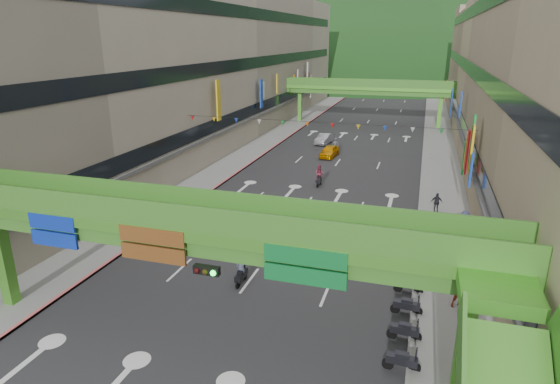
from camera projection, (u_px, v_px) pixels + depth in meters
road_slab at (352, 144)px, 61.41m from camera, size 18.00×140.00×0.02m
sidewalk_left at (272, 138)px, 64.46m from camera, size 4.00×140.00×0.15m
sidewalk_right at (439, 149)px, 58.32m from camera, size 4.00×140.00×0.15m
curb_left at (285, 139)px, 63.92m from camera, size 0.20×140.00×0.18m
curb_right at (424, 148)px, 58.84m from camera, size 0.20×140.00×0.18m
building_row_left at (216, 67)px, 63.72m from camera, size 12.80×95.00×19.00m
building_row_right at (521, 73)px, 53.15m from camera, size 12.80×95.00×19.00m
overpass_near at (211, 248)px, 19.03m from camera, size 28.00×12.27×7.10m
overpass_far at (368, 90)px, 73.32m from camera, size 28.00×2.20×7.10m
hill_left at (357, 77)px, 165.39m from camera, size 168.00×140.00×112.00m
hill_right at (474, 75)px, 172.37m from camera, size 208.00×176.00×128.00m
bunting_string at (320, 125)px, 41.39m from camera, size 26.00×0.36×0.47m
scooter_rider_near at (241, 271)px, 26.37m from camera, size 0.55×1.60×1.84m
scooter_rider_mid at (319, 175)px, 43.80m from camera, size 0.87×1.60×2.07m
scooter_rider_left at (221, 207)px, 35.93m from camera, size 0.99×1.60×1.96m
scooter_rider_far at (335, 145)px, 56.36m from camera, size 0.79×1.60×1.90m
parked_scooter_row at (406, 317)px, 22.50m from camera, size 1.60×7.15×1.08m
car_silver at (324, 139)px, 61.31m from camera, size 2.01×4.28×1.36m
car_yellow at (329, 151)px, 54.57m from camera, size 1.96×4.11×1.36m
pedestrian_red at (460, 295)px, 23.88m from camera, size 1.00×0.90×1.69m
pedestrian_dark at (436, 204)px, 37.07m from camera, size 0.93×0.47×1.54m
pedestrian_blue at (464, 223)px, 33.18m from camera, size 0.83×0.63×1.58m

